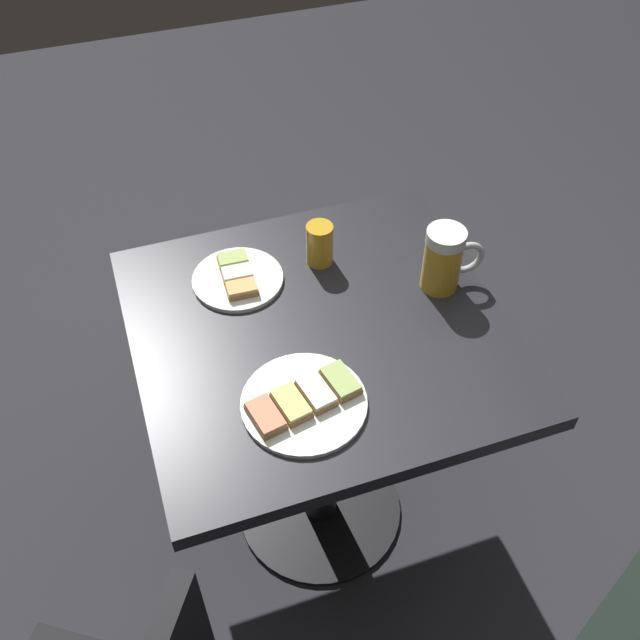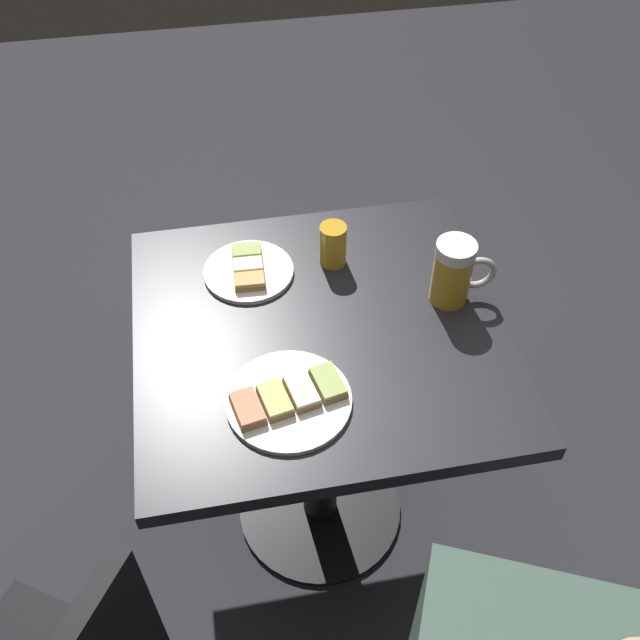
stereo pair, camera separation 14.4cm
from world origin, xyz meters
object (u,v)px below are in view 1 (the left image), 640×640
plate_far (238,278)px  beer_glass_small (320,244)px  beer_mug (445,259)px  plate_near (304,401)px

plate_far → beer_glass_small: size_ratio=2.00×
beer_mug → plate_near: bearing=29.0°
plate_far → beer_mug: (-0.40, 0.15, 0.06)m
plate_near → beer_mug: (-0.37, -0.21, 0.06)m
plate_near → beer_mug: beer_mug is taller
plate_near → beer_mug: 0.43m
beer_mug → beer_glass_small: 0.27m
plate_far → beer_mug: size_ratio=1.33×
plate_near → beer_mug: size_ratio=1.59×
beer_glass_small → plate_near: bearing=67.0°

